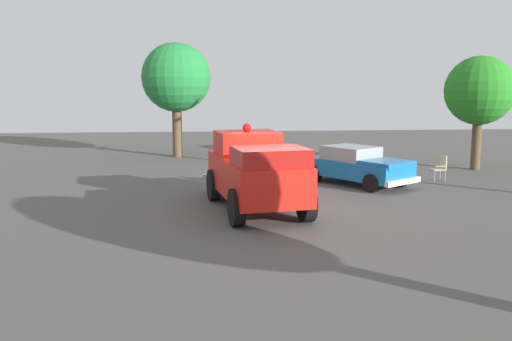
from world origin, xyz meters
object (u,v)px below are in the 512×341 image
(vintage_fire_truck, at_px, (254,170))
(spectator_seated, at_px, (258,169))
(classic_hot_rod, at_px, (357,165))
(traffic_cone, at_px, (281,180))
(lawn_chair_spare, at_px, (441,166))
(oak_tree_left, at_px, (480,91))
(lawn_chair_by_car, at_px, (292,157))
(lawn_chair_near_truck, at_px, (258,172))
(oak_tree_right, at_px, (176,78))

(vintage_fire_truck, relative_size, spectator_seated, 4.82)
(classic_hot_rod, bearing_deg, spectator_seated, 95.24)
(vintage_fire_truck, bearing_deg, traffic_cone, -21.87)
(vintage_fire_truck, relative_size, lawn_chair_spare, 6.10)
(oak_tree_left, distance_m, traffic_cone, 10.73)
(lawn_chair_spare, height_order, oak_tree_left, oak_tree_left)
(lawn_chair_by_car, bearing_deg, classic_hot_rod, -153.59)
(classic_hot_rod, relative_size, oak_tree_left, 0.91)
(lawn_chair_by_car, relative_size, spectator_seated, 0.79)
(vintage_fire_truck, height_order, spectator_seated, vintage_fire_truck)
(lawn_chair_near_truck, distance_m, lawn_chair_by_car, 4.53)
(oak_tree_left, xyz_separation_m, oak_tree_right, (5.86, 13.74, 0.65))
(lawn_chair_near_truck, bearing_deg, spectator_seated, 179.09)
(lawn_chair_by_car, xyz_separation_m, lawn_chair_spare, (-3.29, -5.53, 0.00))
(oak_tree_left, height_order, traffic_cone, oak_tree_left)
(oak_tree_right, bearing_deg, lawn_chair_by_car, -134.14)
(classic_hot_rod, xyz_separation_m, oak_tree_left, (3.22, -6.45, 2.80))
(vintage_fire_truck, relative_size, oak_tree_right, 1.03)
(spectator_seated, relative_size, oak_tree_right, 0.21)
(classic_hot_rod, relative_size, traffic_cone, 7.33)
(traffic_cone, bearing_deg, lawn_chair_spare, -80.30)
(oak_tree_left, xyz_separation_m, traffic_cone, (-3.79, 9.51, -3.24))
(traffic_cone, bearing_deg, lawn_chair_near_truck, 67.07)
(vintage_fire_truck, distance_m, oak_tree_right, 13.53)
(lawn_chair_by_car, bearing_deg, oak_tree_right, 45.86)
(vintage_fire_truck, height_order, lawn_chair_spare, vintage_fire_truck)
(lawn_chair_near_truck, bearing_deg, lawn_chair_spare, -83.96)
(lawn_chair_near_truck, distance_m, traffic_cone, 0.94)
(lawn_chair_spare, height_order, oak_tree_right, oak_tree_right)
(spectator_seated, bearing_deg, traffic_cone, -104.72)
(classic_hot_rod, height_order, oak_tree_right, oak_tree_right)
(spectator_seated, xyz_separation_m, oak_tree_left, (3.58, -10.33, 2.85))
(lawn_chair_spare, relative_size, spectator_seated, 0.79)
(lawn_chair_by_car, xyz_separation_m, oak_tree_left, (-0.64, -8.37, 2.96))
(lawn_chair_spare, relative_size, traffic_cone, 1.61)
(classic_hot_rod, xyz_separation_m, lawn_chair_spare, (0.57, -3.61, -0.16))
(classic_hot_rod, distance_m, lawn_chair_spare, 3.66)
(lawn_chair_spare, distance_m, traffic_cone, 6.77)
(vintage_fire_truck, relative_size, lawn_chair_near_truck, 6.10)
(classic_hot_rod, height_order, oak_tree_left, oak_tree_left)
(spectator_seated, relative_size, traffic_cone, 2.03)
(classic_hot_rod, distance_m, traffic_cone, 3.14)
(classic_hot_rod, distance_m, lawn_chair_near_truck, 3.89)
(lawn_chair_spare, bearing_deg, classic_hot_rod, 98.93)
(lawn_chair_by_car, distance_m, spectator_seated, 4.65)
(classic_hot_rod, height_order, lawn_chair_near_truck, classic_hot_rod)
(lawn_chair_near_truck, bearing_deg, oak_tree_right, 20.17)
(vintage_fire_truck, bearing_deg, lawn_chair_near_truck, -7.45)
(lawn_chair_spare, relative_size, oak_tree_left, 0.20)
(lawn_chair_near_truck, distance_m, spectator_seated, 0.17)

